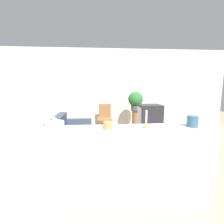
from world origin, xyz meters
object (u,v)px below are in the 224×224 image
at_px(wooden_chair, 105,117).
at_px(decorative_bowl, 55,126).
at_px(television, 150,116).
at_px(potted_plant, 135,100).
at_px(couch, 70,140).

relative_size(wooden_chair, decorative_bowl, 4.03).
distance_m(television, decorative_bowl, 2.90).
relative_size(television, decorative_bowl, 2.58).
distance_m(television, potted_plant, 1.12).
distance_m(couch, television, 2.06).
bearing_deg(decorative_bowl, couch, 94.05).
bearing_deg(television, decorative_bowl, -129.89).
bearing_deg(potted_plant, wooden_chair, 168.92).
bearing_deg(potted_plant, decorative_bowl, -117.54).
relative_size(couch, wooden_chair, 2.26).
distance_m(potted_plant, decorative_bowl, 3.70).
height_order(television, potted_plant, potted_plant).
bearing_deg(wooden_chair, television, -49.29).
height_order(television, decorative_bowl, decorative_bowl).
bearing_deg(wooden_chair, potted_plant, -11.08).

